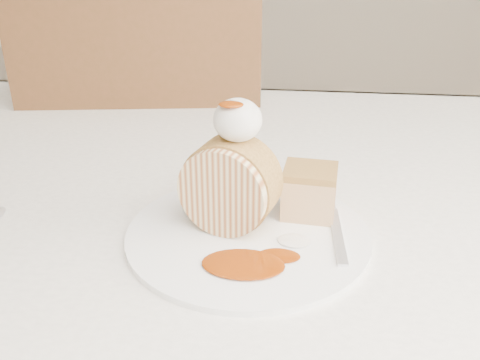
# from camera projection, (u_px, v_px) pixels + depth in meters

# --- Properties ---
(table) EXTENTS (1.40, 0.90, 0.75)m
(table) POSITION_uv_depth(u_px,v_px,m) (231.00, 243.00, 0.74)
(table) COLOR white
(table) RESTS_ON ground
(chair_far) EXTENTS (0.52, 0.52, 0.96)m
(chair_far) POSITION_uv_depth(u_px,v_px,m) (154.00, 176.00, 1.20)
(chair_far) COLOR brown
(chair_far) RESTS_ON ground
(plate) EXTENTS (0.29, 0.29, 0.01)m
(plate) POSITION_uv_depth(u_px,v_px,m) (248.00, 234.00, 0.59)
(plate) COLOR white
(plate) RESTS_ON table
(roulade_slice) EXTENTS (0.11, 0.08, 0.10)m
(roulade_slice) POSITION_uv_depth(u_px,v_px,m) (229.00, 186.00, 0.58)
(roulade_slice) COLOR beige
(roulade_slice) RESTS_ON plate
(cake_chunk) EXTENTS (0.06, 0.06, 0.05)m
(cake_chunk) POSITION_uv_depth(u_px,v_px,m) (309.00, 194.00, 0.61)
(cake_chunk) COLOR #A8783F
(cake_chunk) RESTS_ON plate
(whipped_cream) EXTENTS (0.05, 0.05, 0.05)m
(whipped_cream) POSITION_uv_depth(u_px,v_px,m) (238.00, 120.00, 0.55)
(whipped_cream) COLOR white
(whipped_cream) RESTS_ON roulade_slice
(caramel_drizzle) EXTENTS (0.03, 0.02, 0.01)m
(caramel_drizzle) POSITION_uv_depth(u_px,v_px,m) (231.00, 99.00, 0.53)
(caramel_drizzle) COLOR #7B2C05
(caramel_drizzle) RESTS_ON whipped_cream
(caramel_pool) EXTENTS (0.09, 0.06, 0.00)m
(caramel_pool) POSITION_uv_depth(u_px,v_px,m) (243.00, 264.00, 0.53)
(caramel_pool) COLOR #7B2C05
(caramel_pool) RESTS_ON plate
(fork) EXTENTS (0.03, 0.16, 0.00)m
(fork) POSITION_uv_depth(u_px,v_px,m) (337.00, 235.00, 0.58)
(fork) COLOR silver
(fork) RESTS_ON plate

